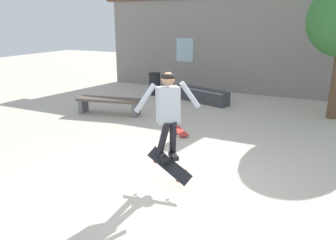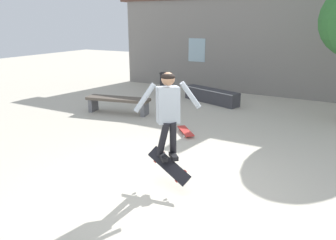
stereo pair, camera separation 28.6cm
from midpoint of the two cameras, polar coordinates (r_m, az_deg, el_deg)
ground_plane at (r=5.34m, az=-1.22°, el=-12.63°), size 40.00×40.00×0.00m
building_backdrop at (r=12.46m, az=16.26°, el=13.31°), size 13.33×0.52×4.71m
park_bench at (r=9.72m, az=-11.06°, el=3.02°), size 1.96×0.85×0.47m
skate_ledge at (r=11.07m, az=5.06°, el=4.31°), size 2.09×1.11×0.45m
trash_bin at (r=12.10m, az=-3.02°, el=6.40°), size 0.46×0.46×0.81m
skater at (r=5.13m, az=-1.59°, el=1.98°), size 0.85×0.81×1.42m
skateboard_flipping at (r=5.34m, az=-1.33°, el=-7.92°), size 0.87×0.41×0.43m
skateboard_resting at (r=7.95m, az=0.97°, el=-1.88°), size 0.69×0.72×0.08m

